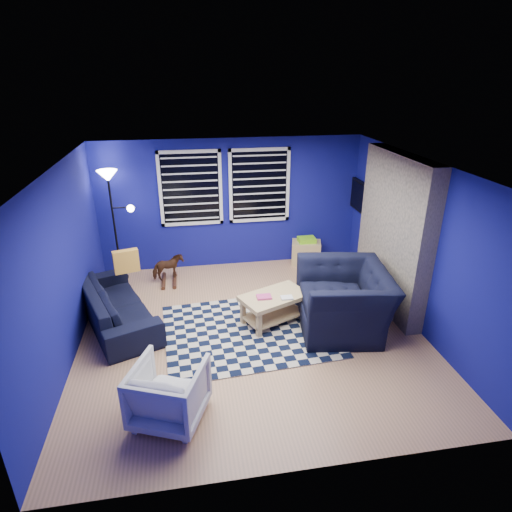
{
  "coord_description": "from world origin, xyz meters",
  "views": [
    {
      "loc": [
        -0.84,
        -5.4,
        3.64
      ],
      "look_at": [
        0.12,
        0.3,
        1.1
      ],
      "focal_mm": 30.0,
      "sensor_mm": 36.0,
      "label": 1
    }
  ],
  "objects_px": {
    "armchair_big": "(344,299)",
    "cabinet": "(306,252)",
    "armchair_bent": "(169,392)",
    "floor_lamp": "(111,192)",
    "sofa": "(116,305)",
    "rocking_horse": "(168,267)",
    "coffee_table": "(274,303)",
    "tv": "(362,198)"
  },
  "relations": [
    {
      "from": "armchair_big",
      "to": "cabinet",
      "type": "height_order",
      "value": "armchair_big"
    },
    {
      "from": "armchair_bent",
      "to": "floor_lamp",
      "type": "height_order",
      "value": "floor_lamp"
    },
    {
      "from": "sofa",
      "to": "cabinet",
      "type": "bearing_deg",
      "value": -86.24
    },
    {
      "from": "sofa",
      "to": "armchair_bent",
      "type": "relative_size",
      "value": 2.71
    },
    {
      "from": "armchair_bent",
      "to": "rocking_horse",
      "type": "xyz_separation_m",
      "value": [
        -0.08,
        3.42,
        -0.05
      ]
    },
    {
      "from": "coffee_table",
      "to": "rocking_horse",
      "type": "bearing_deg",
      "value": 134.58
    },
    {
      "from": "armchair_big",
      "to": "coffee_table",
      "type": "distance_m",
      "value": 1.06
    },
    {
      "from": "tv",
      "to": "rocking_horse",
      "type": "xyz_separation_m",
      "value": [
        -3.7,
        -0.14,
        -1.09
      ]
    },
    {
      "from": "coffee_table",
      "to": "cabinet",
      "type": "xyz_separation_m",
      "value": [
        1.09,
        2.05,
        -0.1
      ]
    },
    {
      "from": "tv",
      "to": "armchair_big",
      "type": "xyz_separation_m",
      "value": [
        -1.06,
        -2.09,
        -0.93
      ]
    },
    {
      "from": "armchair_bent",
      "to": "coffee_table",
      "type": "distance_m",
      "value": 2.35
    },
    {
      "from": "armchair_bent",
      "to": "sofa",
      "type": "bearing_deg",
      "value": -46.84
    },
    {
      "from": "armchair_big",
      "to": "rocking_horse",
      "type": "xyz_separation_m",
      "value": [
        -2.64,
        1.95,
        -0.17
      ]
    },
    {
      "from": "armchair_big",
      "to": "coffee_table",
      "type": "bearing_deg",
      "value": -98.48
    },
    {
      "from": "tv",
      "to": "cabinet",
      "type": "relative_size",
      "value": 1.55
    },
    {
      "from": "armchair_bent",
      "to": "rocking_horse",
      "type": "distance_m",
      "value": 3.42
    },
    {
      "from": "sofa",
      "to": "armchair_big",
      "type": "xyz_separation_m",
      "value": [
        3.4,
        -0.7,
        0.16
      ]
    },
    {
      "from": "armchair_bent",
      "to": "floor_lamp",
      "type": "relative_size",
      "value": 0.38
    },
    {
      "from": "armchair_big",
      "to": "floor_lamp",
      "type": "distance_m",
      "value": 4.35
    },
    {
      "from": "coffee_table",
      "to": "floor_lamp",
      "type": "distance_m",
      "value": 3.46
    },
    {
      "from": "tv",
      "to": "cabinet",
      "type": "xyz_separation_m",
      "value": [
        -0.97,
        0.25,
        -1.15
      ]
    },
    {
      "from": "armchair_bent",
      "to": "cabinet",
      "type": "bearing_deg",
      "value": -102.76
    },
    {
      "from": "coffee_table",
      "to": "floor_lamp",
      "type": "xyz_separation_m",
      "value": [
        -2.51,
        1.98,
        1.34
      ]
    },
    {
      "from": "sofa",
      "to": "coffee_table",
      "type": "bearing_deg",
      "value": -121.19
    },
    {
      "from": "tv",
      "to": "cabinet",
      "type": "height_order",
      "value": "tv"
    },
    {
      "from": "rocking_horse",
      "to": "coffee_table",
      "type": "bearing_deg",
      "value": -157.81
    },
    {
      "from": "armchair_big",
      "to": "armchair_bent",
      "type": "xyz_separation_m",
      "value": [
        -2.56,
        -1.47,
        -0.12
      ]
    },
    {
      "from": "sofa",
      "to": "floor_lamp",
      "type": "relative_size",
      "value": 1.02
    },
    {
      "from": "rocking_horse",
      "to": "floor_lamp",
      "type": "xyz_separation_m",
      "value": [
        -0.87,
        0.32,
        1.38
      ]
    },
    {
      "from": "sofa",
      "to": "coffee_table",
      "type": "relative_size",
      "value": 1.83
    },
    {
      "from": "armchair_bent",
      "to": "floor_lamp",
      "type": "bearing_deg",
      "value": -53.71
    },
    {
      "from": "tv",
      "to": "sofa",
      "type": "bearing_deg",
      "value": -162.6
    },
    {
      "from": "rocking_horse",
      "to": "floor_lamp",
      "type": "relative_size",
      "value": 0.27
    },
    {
      "from": "rocking_horse",
      "to": "cabinet",
      "type": "height_order",
      "value": "cabinet"
    },
    {
      "from": "armchair_big",
      "to": "rocking_horse",
      "type": "bearing_deg",
      "value": -118.83
    },
    {
      "from": "armchair_big",
      "to": "cabinet",
      "type": "distance_m",
      "value": 2.36
    },
    {
      "from": "armchair_bent",
      "to": "armchair_big",
      "type": "bearing_deg",
      "value": -128.16
    },
    {
      "from": "coffee_table",
      "to": "tv",
      "type": "bearing_deg",
      "value": 41.12
    },
    {
      "from": "coffee_table",
      "to": "cabinet",
      "type": "distance_m",
      "value": 2.33
    },
    {
      "from": "tv",
      "to": "armchair_bent",
      "type": "bearing_deg",
      "value": -135.47
    },
    {
      "from": "armchair_bent",
      "to": "coffee_table",
      "type": "xyz_separation_m",
      "value": [
        1.56,
        1.76,
        -0.01
      ]
    },
    {
      "from": "coffee_table",
      "to": "sofa",
      "type": "bearing_deg",
      "value": 170.35
    }
  ]
}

